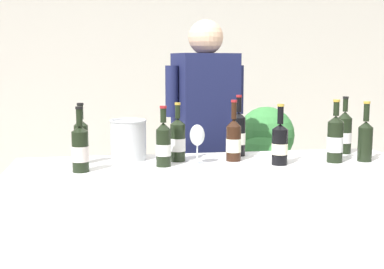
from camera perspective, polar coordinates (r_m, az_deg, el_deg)
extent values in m
cube|color=beige|center=(5.25, -3.47, 6.92)|extent=(8.00, 0.10, 2.80)
cube|color=white|center=(2.86, 2.17, -12.69)|extent=(2.07, 0.58, 0.97)
cylinder|color=black|center=(2.91, 5.13, -0.23)|extent=(0.08, 0.08, 0.22)
cone|color=black|center=(2.90, 5.16, 2.17)|extent=(0.08, 0.08, 0.03)
cylinder|color=black|center=(2.89, 5.18, 3.29)|extent=(0.03, 0.03, 0.08)
cylinder|color=maroon|center=(2.89, 5.19, 4.23)|extent=(0.03, 0.03, 0.01)
cylinder|color=white|center=(2.92, 5.13, -0.44)|extent=(0.08, 0.08, 0.06)
cylinder|color=black|center=(3.11, 16.38, -0.14)|extent=(0.08, 0.08, 0.20)
cone|color=black|center=(3.09, 16.46, 2.08)|extent=(0.08, 0.08, 0.04)
cylinder|color=black|center=(3.09, 16.50, 3.12)|extent=(0.03, 0.03, 0.07)
cylinder|color=black|center=(3.08, 16.54, 3.91)|extent=(0.03, 0.03, 0.01)
cylinder|color=silver|center=(3.11, 16.37, -0.32)|extent=(0.08, 0.08, 0.06)
cylinder|color=black|center=(2.81, 15.44, -0.82)|extent=(0.08, 0.08, 0.21)
cone|color=black|center=(2.80, 15.53, 1.66)|extent=(0.08, 0.08, 0.03)
cylinder|color=black|center=(2.79, 15.57, 2.74)|extent=(0.03, 0.03, 0.07)
cylinder|color=#B79333|center=(2.79, 15.60, 3.60)|extent=(0.04, 0.04, 0.01)
cylinder|color=silver|center=(2.81, 15.43, -1.04)|extent=(0.08, 0.08, 0.08)
cylinder|color=black|center=(2.76, 4.59, -1.01)|extent=(0.08, 0.08, 0.18)
cone|color=black|center=(2.75, 4.61, 1.30)|extent=(0.08, 0.08, 0.04)
cylinder|color=black|center=(2.74, 4.63, 2.63)|extent=(0.03, 0.03, 0.09)
cylinder|color=maroon|center=(2.74, 4.64, 3.69)|extent=(0.03, 0.03, 0.01)
cylinder|color=#E7E9C8|center=(2.76, 4.59, -1.19)|extent=(0.08, 0.08, 0.07)
cylinder|color=black|center=(2.53, -12.17, -1.87)|extent=(0.08, 0.08, 0.19)
cone|color=black|center=(2.52, -12.24, 0.61)|extent=(0.08, 0.08, 0.03)
cylinder|color=black|center=(2.51, -12.28, 1.83)|extent=(0.03, 0.03, 0.08)
cylinder|color=black|center=(2.51, -12.31, 2.89)|extent=(0.03, 0.03, 0.01)
cylinder|color=silver|center=(2.53, -12.16, -2.08)|extent=(0.08, 0.08, 0.07)
cylinder|color=black|center=(2.73, -12.06, -1.09)|extent=(0.07, 0.07, 0.20)
cone|color=black|center=(2.72, -12.13, 1.31)|extent=(0.07, 0.07, 0.03)
cylinder|color=black|center=(2.71, -12.17, 2.39)|extent=(0.03, 0.03, 0.07)
cylinder|color=black|center=(2.71, -12.19, 3.28)|extent=(0.03, 0.03, 0.01)
cylinder|color=black|center=(2.89, 18.47, -1.04)|extent=(0.08, 0.08, 0.18)
cone|color=black|center=(2.88, 18.57, 1.06)|extent=(0.08, 0.08, 0.03)
cylinder|color=black|center=(2.87, 18.62, 2.31)|extent=(0.03, 0.03, 0.09)
cylinder|color=#B79333|center=(2.87, 18.67, 3.35)|extent=(0.03, 0.03, 0.01)
cylinder|color=black|center=(2.61, -3.15, -1.49)|extent=(0.07, 0.07, 0.19)
cone|color=black|center=(2.60, -3.17, 0.93)|extent=(0.07, 0.07, 0.04)
cylinder|color=black|center=(2.59, -3.18, 2.11)|extent=(0.03, 0.03, 0.07)
cylinder|color=maroon|center=(2.59, -3.19, 3.03)|extent=(0.03, 0.03, 0.01)
cylinder|color=silver|center=(2.61, -3.15, -1.69)|extent=(0.08, 0.08, 0.06)
cylinder|color=black|center=(2.74, -1.58, -0.91)|extent=(0.08, 0.08, 0.20)
cone|color=black|center=(2.73, -1.59, 1.45)|extent=(0.08, 0.08, 0.03)
cylinder|color=black|center=(2.72, -1.59, 2.52)|extent=(0.03, 0.03, 0.07)
cylinder|color=#B79333|center=(2.72, -1.59, 3.40)|extent=(0.03, 0.03, 0.01)
cylinder|color=silver|center=(2.75, -1.58, -1.12)|extent=(0.08, 0.08, 0.07)
cylinder|color=black|center=(2.69, 9.62, -1.37)|extent=(0.08, 0.08, 0.18)
cone|color=black|center=(2.67, 9.67, 0.85)|extent=(0.08, 0.08, 0.03)
cylinder|color=black|center=(2.66, 9.70, 2.10)|extent=(0.03, 0.03, 0.09)
cylinder|color=#B79333|center=(2.66, 9.72, 3.19)|extent=(0.04, 0.04, 0.01)
cylinder|color=#F1E8C9|center=(2.69, 9.61, -1.56)|extent=(0.08, 0.08, 0.06)
cylinder|color=silver|center=(2.69, 0.58, -3.18)|extent=(0.07, 0.07, 0.00)
cylinder|color=silver|center=(2.68, 0.58, -2.13)|extent=(0.01, 0.01, 0.10)
ellipsoid|color=silver|center=(2.66, 0.58, -0.07)|extent=(0.08, 0.08, 0.11)
ellipsoid|color=maroon|center=(2.67, 0.58, -0.48)|extent=(0.06, 0.06, 0.04)
cylinder|color=silver|center=(2.80, -7.01, -0.67)|extent=(0.19, 0.19, 0.21)
torus|color=silver|center=(2.79, -7.04, 1.52)|extent=(0.20, 0.20, 0.01)
cube|color=black|center=(3.45, 1.45, -9.35)|extent=(0.39, 0.32, 0.94)
cube|color=#191E47|center=(3.30, 1.49, 3.60)|extent=(0.43, 0.33, 0.61)
sphere|color=#D8AD8C|center=(3.29, 1.52, 10.63)|extent=(0.22, 0.22, 0.22)
cylinder|color=#191E47|center=(3.40, 5.01, 4.94)|extent=(0.08, 0.08, 0.31)
cylinder|color=#191E47|center=(3.20, -2.23, 4.78)|extent=(0.08, 0.08, 0.31)
cylinder|color=brown|center=(4.06, 6.83, -11.90)|extent=(0.32, 0.32, 0.24)
sphere|color=#387F3D|center=(3.94, 8.13, -0.05)|extent=(0.43, 0.43, 0.43)
sphere|color=#387F3D|center=(3.84, 7.89, -2.97)|extent=(0.42, 0.42, 0.42)
sphere|color=#387F3D|center=(4.03, 7.69, -4.64)|extent=(0.35, 0.35, 0.35)
sphere|color=#387F3D|center=(3.93, 7.82, -5.86)|extent=(0.35, 0.35, 0.35)
cylinder|color=#4C3823|center=(3.94, 6.93, -6.15)|extent=(0.05, 0.05, 0.60)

